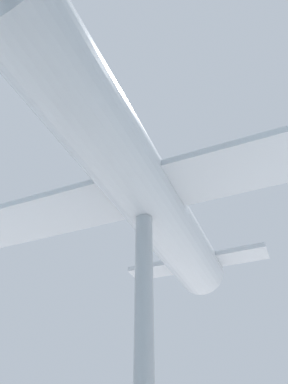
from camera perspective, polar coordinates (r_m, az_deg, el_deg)
support_pylon_central at (r=8.41m, az=-0.00°, el=-23.44°), size 0.43×0.43×6.58m
suspended_airplane at (r=9.99m, az=-0.58°, el=0.87°), size 16.28×13.25×2.83m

